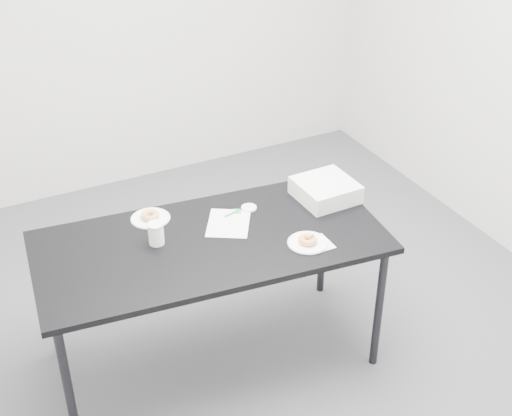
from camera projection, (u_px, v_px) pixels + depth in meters
name	position (u px, v px, depth m)	size (l,w,h in m)	color
floor	(235.00, 331.00, 4.12)	(4.00, 4.00, 0.00)	#4E4E53
wall_back	(108.00, 9.00, 4.93)	(4.00, 0.02, 2.70)	silver
table	(211.00, 250.00, 3.55)	(1.80, 0.98, 0.79)	black
scorecard	(228.00, 223.00, 3.65)	(0.21, 0.27, 0.00)	white
logo_patch	(237.00, 211.00, 3.74)	(0.04, 0.04, 0.00)	green
pen	(234.00, 212.00, 3.73)	(0.01, 0.01, 0.12)	#0C7686
napkin	(317.00, 244.00, 3.49)	(0.14, 0.14, 0.00)	white
plate_near	(308.00, 243.00, 3.49)	(0.20, 0.20, 0.01)	white
donut_near	(308.00, 240.00, 3.48)	(0.09, 0.09, 0.03)	#D78944
plate_far	(150.00, 218.00, 3.68)	(0.20, 0.20, 0.01)	white
donut_far	(150.00, 215.00, 3.68)	(0.10, 0.10, 0.03)	#D78944
coffee_cup	(156.00, 234.00, 3.47)	(0.08, 0.08, 0.11)	white
cup_lid	(249.00, 208.00, 3.77)	(0.08, 0.08, 0.01)	white
bakery_box	(325.00, 190.00, 3.84)	(0.30, 0.30, 0.10)	silver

